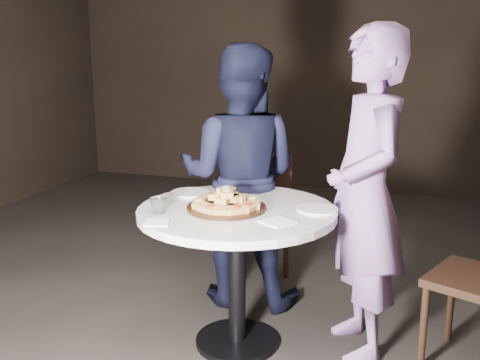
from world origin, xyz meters
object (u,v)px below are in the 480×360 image
object	(u,v)px
diner_navy	(240,177)
diner_teal	(366,196)
table	(237,234)
focaccia_pile	(227,201)
water_glass	(158,205)
serving_board	(226,208)
chair_far	(262,204)

from	to	relation	value
diner_navy	diner_teal	distance (m)	0.84
table	diner_teal	size ratio (longest dim) A/B	0.68
focaccia_pile	water_glass	xyz separation A→B (m)	(-0.29, -0.16, -0.01)
table	water_glass	distance (m)	0.42
table	focaccia_pile	size ratio (longest dim) A/B	3.16
water_glass	focaccia_pile	bearing A→B (deg)	29.27
water_glass	diner_navy	distance (m)	0.74
serving_board	diner_teal	distance (m)	0.67
table	focaccia_pile	bearing A→B (deg)	-137.03
table	diner_navy	size ratio (longest dim) A/B	0.71
chair_far	diner_teal	world-z (taller)	diner_teal
focaccia_pile	diner_navy	world-z (taller)	diner_navy
chair_far	diner_teal	size ratio (longest dim) A/B	0.52
focaccia_pile	diner_navy	size ratio (longest dim) A/B	0.23
diner_navy	chair_far	bearing A→B (deg)	-96.46
chair_far	diner_navy	xyz separation A→B (m)	(-0.02, -0.43, 0.28)
chair_far	diner_teal	distance (m)	1.13
serving_board	focaccia_pile	bearing A→B (deg)	3.13
chair_far	diner_navy	bearing A→B (deg)	74.55
serving_board	focaccia_pile	size ratio (longest dim) A/B	1.12
serving_board	focaccia_pile	xyz separation A→B (m)	(0.00, 0.00, 0.04)
water_glass	diner_navy	bearing A→B (deg)	76.37
table	diner_navy	bearing A→B (deg)	106.33
table	chair_far	world-z (taller)	chair_far
diner_teal	focaccia_pile	bearing A→B (deg)	-97.43
diner_teal	diner_navy	bearing A→B (deg)	-139.80
diner_navy	diner_teal	world-z (taller)	diner_teal
focaccia_pile	serving_board	bearing A→B (deg)	-176.87
table	diner_teal	distance (m)	0.65
water_glass	diner_teal	world-z (taller)	diner_teal
diner_teal	chair_far	bearing A→B (deg)	-160.86
water_glass	diner_navy	xyz separation A→B (m)	(0.17, 0.72, -0.01)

